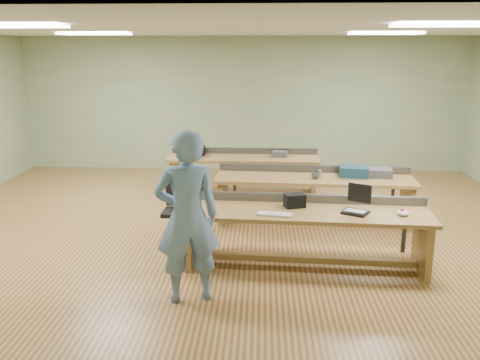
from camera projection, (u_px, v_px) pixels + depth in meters
The scene contains 21 objects.
floor at pixel (234, 227), 7.99m from camera, with size 10.00×10.00×0.00m, color #A17C3D.
ceiling at pixel (233, 28), 7.24m from camera, with size 10.00×10.00×0.00m, color silver.
wall_back at pixel (244, 104), 11.48m from camera, with size 10.00×0.04×3.00m, color #93A57D.
wall_front at pixel (203, 218), 3.74m from camera, with size 10.00×0.04×3.00m, color #93A57D.
fluor_panels at pixel (233, 30), 7.25m from camera, with size 6.20×3.50×0.03m.
workbench_front at pixel (305, 224), 6.42m from camera, with size 3.14×1.02×0.86m.
workbench_mid at pixel (314, 188), 8.09m from camera, with size 3.15×0.99×0.86m.
workbench_back at pixel (243, 167), 9.59m from camera, with size 2.82×0.78×0.86m.
person at pixel (187, 217), 5.44m from camera, with size 0.70×0.46×1.92m, color #6386A3.
laptop_base at pixel (355, 212), 6.23m from camera, with size 0.30×0.24×0.03m, color black.
laptop_screen at pixel (360, 193), 6.27m from camera, with size 0.30×0.01×0.23m, color black.
keyboard at pixel (274, 214), 6.16m from camera, with size 0.42×0.14×0.02m, color beige.
trackball_mouse at pixel (403, 213), 6.16m from camera, with size 0.14×0.16×0.07m, color white.
camera_bag at pixel (295, 201), 6.47m from camera, with size 0.26×0.16×0.17m, color black.
task_chair at pixel (178, 220), 7.36m from camera, with size 0.47×0.47×0.84m.
parts_bin_teal at pixel (354, 171), 8.06m from camera, with size 0.45×0.33×0.16m, color #13313F.
parts_bin_grey at pixel (377, 172), 8.05m from camera, with size 0.45×0.29×0.12m, color #3E3E41.
mug at pixel (315, 175), 7.92m from camera, with size 0.14×0.14×0.11m, color #3E3E41.
drinks_can at pixel (319, 174), 7.95m from camera, with size 0.07×0.07×0.13m, color #BCBCC1.
storage_box_back at pixel (195, 151), 9.61m from camera, with size 0.34×0.24×0.19m, color black.
tray_back at pixel (280, 154), 9.52m from camera, with size 0.27×0.20×0.11m, color #3E3E41.
Camera 1 is at (0.43, -7.54, 2.70)m, focal length 38.00 mm.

